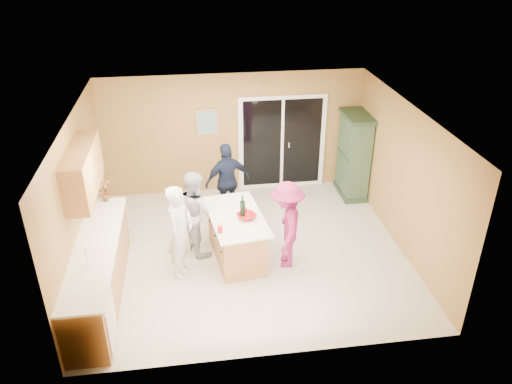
{
  "coord_description": "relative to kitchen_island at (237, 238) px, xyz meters",
  "views": [
    {
      "loc": [
        -0.9,
        -7.4,
        5.18
      ],
      "look_at": [
        0.15,
        0.1,
        1.15
      ],
      "focal_mm": 35.0,
      "sensor_mm": 36.0,
      "label": 1
    }
  ],
  "objects": [
    {
      "name": "left_cabinet_run",
      "position": [
        -2.22,
        -0.92,
        0.07
      ],
      "size": [
        0.65,
        3.05,
        1.24
      ],
      "color": "#AE7543",
      "rests_on": "floor"
    },
    {
      "name": "tumbler_near",
      "position": [
        0.15,
        0.03,
        0.51
      ],
      "size": [
        0.1,
        0.1,
        0.11
      ],
      "primitive_type": "cylinder",
      "rotation": [
        0.0,
        0.0,
        0.43
      ],
      "color": "#B51419",
      "rests_on": "kitchen_island"
    },
    {
      "name": "wall_left",
      "position": [
        -2.53,
        0.13,
        0.9
      ],
      "size": [
        0.1,
        5.0,
        2.6
      ],
      "primitive_type": "cube",
      "color": "tan",
      "rests_on": "ground"
    },
    {
      "name": "framed_picture",
      "position": [
        -0.33,
        2.61,
        1.2
      ],
      "size": [
        0.46,
        0.04,
        0.56
      ],
      "color": "#A28751",
      "rests_on": "wall_back"
    },
    {
      "name": "sliding_door",
      "position": [
        1.27,
        2.6,
        0.65
      ],
      "size": [
        1.9,
        0.07,
        2.1
      ],
      "color": "white",
      "rests_on": "floor"
    },
    {
      "name": "wine_bottle",
      "position": [
        0.11,
        -0.02,
        0.6
      ],
      "size": [
        0.09,
        0.09,
        0.38
      ],
      "rotation": [
        0.0,
        0.0,
        0.39
      ],
      "color": "black",
      "rests_on": "kitchen_island"
    },
    {
      "name": "woman_magenta",
      "position": [
        0.81,
        -0.31,
        0.38
      ],
      "size": [
        0.77,
        1.1,
        1.56
      ],
      "primitive_type": "imported",
      "rotation": [
        0.0,
        0.0,
        -1.77
      ],
      "color": "#97205D",
      "rests_on": "floor"
    },
    {
      "name": "wall_front",
      "position": [
        0.22,
        -2.37,
        0.9
      ],
      "size": [
        5.5,
        0.1,
        2.6
      ],
      "primitive_type": "cube",
      "color": "tan",
      "rests_on": "ground"
    },
    {
      "name": "woman_grey",
      "position": [
        -0.7,
        0.33,
        0.38
      ],
      "size": [
        0.89,
        0.95,
        1.55
      ],
      "primitive_type": "imported",
      "rotation": [
        0.0,
        0.0,
        2.12
      ],
      "color": "#AFAFB2",
      "rests_on": "floor"
    },
    {
      "name": "white_plate",
      "position": [
        -0.06,
        0.32,
        0.46
      ],
      "size": [
        0.25,
        0.25,
        0.01
      ],
      "primitive_type": "cylinder",
      "rotation": [
        0.0,
        0.0,
        -0.36
      ],
      "color": "silver",
      "rests_on": "kitchen_island"
    },
    {
      "name": "tumbler_far",
      "position": [
        -0.31,
        -0.49,
        0.51
      ],
      "size": [
        0.1,
        0.1,
        0.12
      ],
      "primitive_type": "cylinder",
      "rotation": [
        0.0,
        0.0,
        0.24
      ],
      "color": "#B51419",
      "rests_on": "kitchen_island"
    },
    {
      "name": "woman_white",
      "position": [
        -0.94,
        -0.33,
        0.42
      ],
      "size": [
        0.61,
        0.71,
        1.63
      ],
      "primitive_type": "imported",
      "rotation": [
        0.0,
        0.0,
        1.13
      ],
      "color": "silver",
      "rests_on": "floor"
    },
    {
      "name": "green_hutch",
      "position": [
        2.71,
        2.03,
        0.49
      ],
      "size": [
        0.52,
        0.99,
        1.82
      ],
      "color": "#243A24",
      "rests_on": "floor"
    },
    {
      "name": "wall_back",
      "position": [
        0.22,
        2.63,
        0.9
      ],
      "size": [
        5.5,
        0.1,
        2.6
      ],
      "primitive_type": "cube",
      "color": "tan",
      "rests_on": "ground"
    },
    {
      "name": "ceiling",
      "position": [
        0.22,
        0.13,
        2.2
      ],
      "size": [
        5.5,
        5.0,
        0.1
      ],
      "primitive_type": "cube",
      "color": "silver",
      "rests_on": "wall_back"
    },
    {
      "name": "floor",
      "position": [
        0.22,
        0.13,
        -0.4
      ],
      "size": [
        5.5,
        5.5,
        0.0
      ],
      "primitive_type": "plane",
      "color": "beige",
      "rests_on": "ground"
    },
    {
      "name": "serving_bowl",
      "position": [
        0.17,
        -0.11,
        0.49
      ],
      "size": [
        0.39,
        0.39,
        0.08
      ],
      "primitive_type": "imported",
      "rotation": [
        0.0,
        0.0,
        0.32
      ],
      "color": "#B51419",
      "rests_on": "kitchen_island"
    },
    {
      "name": "tulip_vase",
      "position": [
        -2.23,
        0.66,
        0.76
      ],
      "size": [
        0.26,
        0.2,
        0.44
      ],
      "primitive_type": "imported",
      "rotation": [
        0.0,
        0.0,
        0.19
      ],
      "color": "maroon",
      "rests_on": "left_cabinet_run"
    },
    {
      "name": "upper_cabinets",
      "position": [
        -2.35,
        -0.07,
        1.48
      ],
      "size": [
        0.35,
        1.6,
        0.75
      ],
      "primitive_type": "cube",
      "color": "#AE7543",
      "rests_on": "wall_left"
    },
    {
      "name": "wall_right",
      "position": [
        2.97,
        0.13,
        0.9
      ],
      "size": [
        0.1,
        5.0,
        2.6
      ],
      "primitive_type": "cube",
      "color": "tan",
      "rests_on": "ground"
    },
    {
      "name": "woman_navy",
      "position": [
        -0.02,
        1.44,
        0.39
      ],
      "size": [
        0.99,
        0.65,
        1.57
      ],
      "primitive_type": "imported",
      "rotation": [
        0.0,
        0.0,
        3.45
      ],
      "color": "#161F32",
      "rests_on": "floor"
    },
    {
      "name": "kitchen_island",
      "position": [
        0.0,
        0.0,
        0.0
      ],
      "size": [
        1.08,
        1.71,
        0.85
      ],
      "rotation": [
        0.0,
        0.0,
        0.13
      ],
      "color": "#AE7543",
      "rests_on": "floor"
    }
  ]
}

